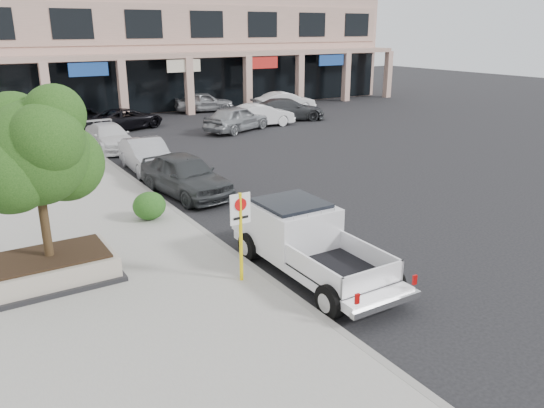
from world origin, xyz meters
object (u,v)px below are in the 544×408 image
(curb_car_c, at_px, (109,137))
(lot_car_f, at_px, (285,102))
(curb_car_d, at_px, (84,119))
(lot_car_d, at_px, (126,119))
(planter_tree, at_px, (40,152))
(planter, at_px, (51,268))
(pickup_truck, at_px, (314,245))
(lot_car_e, at_px, (204,102))
(lot_car_b, at_px, (261,115))
(lot_car_c, at_px, (288,109))
(no_parking_sign, at_px, (241,225))
(lot_car_a, at_px, (237,118))
(curb_car_a, at_px, (185,175))
(curb_car_b, at_px, (147,156))

(curb_car_c, distance_m, lot_car_f, 16.70)
(curb_car_d, distance_m, lot_car_d, 2.64)
(planter_tree, xyz_separation_m, lot_car_f, (21.00, 21.36, -2.65))
(planter_tree, bearing_deg, lot_car_d, 68.22)
(planter, distance_m, pickup_truck, 6.68)
(lot_car_e, distance_m, lot_car_f, 6.32)
(lot_car_b, xyz_separation_m, lot_car_c, (2.94, 1.16, 0.02))
(pickup_truck, bearing_deg, no_parking_sign, 163.96)
(pickup_truck, distance_m, lot_car_f, 28.92)
(lot_car_a, bearing_deg, lot_car_d, 31.32)
(curb_car_a, distance_m, curb_car_b, 4.23)
(curb_car_c, height_order, curb_car_d, curb_car_d)
(no_parking_sign, bearing_deg, planter_tree, 145.57)
(planter_tree, distance_m, lot_car_d, 22.07)
(curb_car_a, xyz_separation_m, lot_car_b, (10.28, 11.62, -0.07))
(curb_car_c, xyz_separation_m, curb_car_d, (0.25, 6.63, 0.01))
(planter, distance_m, lot_car_e, 29.37)
(curb_car_c, bearing_deg, no_parking_sign, -96.44)
(curb_car_d, relative_size, lot_car_d, 1.01)
(lot_car_c, relative_size, lot_car_e, 1.15)
(curb_car_a, bearing_deg, lot_car_d, 74.05)
(pickup_truck, relative_size, lot_car_b, 1.27)
(curb_car_a, bearing_deg, no_parking_sign, -110.33)
(lot_car_d, bearing_deg, pickup_truck, 155.27)
(lot_car_a, bearing_deg, curb_car_c, 75.44)
(lot_car_c, bearing_deg, no_parking_sign, 166.18)
(lot_car_e, bearing_deg, curb_car_a, 166.25)
(lot_car_c, bearing_deg, curb_car_b, 144.99)
(planter, xyz_separation_m, lot_car_d, (8.26, 20.49, 0.21))
(curb_car_c, bearing_deg, lot_car_f, 21.26)
(curb_car_b, relative_size, lot_car_a, 0.94)
(curb_car_a, height_order, lot_car_b, curb_car_a)
(no_parking_sign, relative_size, lot_car_a, 0.48)
(no_parking_sign, relative_size, lot_car_e, 0.51)
(no_parking_sign, xyz_separation_m, pickup_truck, (1.84, -0.54, -0.74))
(lot_car_d, height_order, lot_car_f, lot_car_f)
(no_parking_sign, relative_size, lot_car_f, 0.50)
(no_parking_sign, distance_m, lot_car_a, 21.23)
(curb_car_b, distance_m, lot_car_a, 10.52)
(lot_car_a, height_order, lot_car_f, lot_car_a)
(lot_car_a, bearing_deg, lot_car_c, -91.36)
(lot_car_b, bearing_deg, planter_tree, 140.44)
(lot_car_c, xyz_separation_m, lot_car_f, (2.00, 3.37, 0.01))
(curb_car_a, distance_m, lot_car_e, 21.78)
(lot_car_e, bearing_deg, curb_car_b, 159.98)
(curb_car_a, height_order, curb_car_c, curb_car_a)
(lot_car_b, height_order, lot_car_c, lot_car_c)
(curb_car_b, relative_size, curb_car_d, 0.90)
(curb_car_a, xyz_separation_m, lot_car_c, (13.22, 12.78, -0.06))
(no_parking_sign, bearing_deg, curb_car_c, 84.74)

